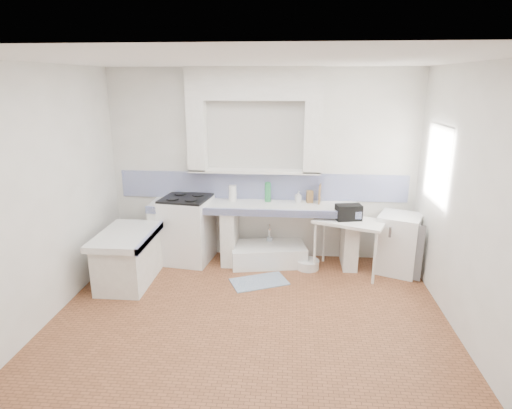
# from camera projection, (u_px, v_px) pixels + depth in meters

# --- Properties ---
(floor) EXTENTS (4.50, 4.50, 0.00)m
(floor) POSITION_uv_depth(u_px,v_px,m) (248.00, 324.00, 4.77)
(floor) COLOR brown
(floor) RESTS_ON ground
(ceiling) EXTENTS (4.50, 4.50, 0.00)m
(ceiling) POSITION_uv_depth(u_px,v_px,m) (247.00, 60.00, 3.98)
(ceiling) COLOR white
(ceiling) RESTS_ON ground
(wall_back) EXTENTS (4.50, 0.00, 4.50)m
(wall_back) POSITION_uv_depth(u_px,v_px,m) (262.00, 166.00, 6.29)
(wall_back) COLOR white
(wall_back) RESTS_ON ground
(wall_front) EXTENTS (4.50, 0.00, 4.50)m
(wall_front) POSITION_uv_depth(u_px,v_px,m) (211.00, 300.00, 2.47)
(wall_front) COLOR white
(wall_front) RESTS_ON ground
(wall_left) EXTENTS (0.00, 4.50, 4.50)m
(wall_left) POSITION_uv_depth(u_px,v_px,m) (39.00, 199.00, 4.57)
(wall_left) COLOR white
(wall_left) RESTS_ON ground
(wall_right) EXTENTS (0.00, 4.50, 4.50)m
(wall_right) POSITION_uv_depth(u_px,v_px,m) (475.00, 209.00, 4.19)
(wall_right) COLOR white
(wall_right) RESTS_ON ground
(alcove_mass) EXTENTS (1.90, 0.25, 0.45)m
(alcove_mass) POSITION_uv_depth(u_px,v_px,m) (254.00, 83.00, 5.85)
(alcove_mass) COLOR white
(alcove_mass) RESTS_ON ground
(window_frame) EXTENTS (0.35, 0.86, 1.06)m
(window_frame) POSITION_uv_depth(u_px,v_px,m) (453.00, 166.00, 5.27)
(window_frame) COLOR #3A2512
(window_frame) RESTS_ON ground
(lace_valance) EXTENTS (0.01, 0.84, 0.24)m
(lace_valance) POSITION_uv_depth(u_px,v_px,m) (444.00, 135.00, 5.17)
(lace_valance) COLOR white
(lace_valance) RESTS_ON ground
(counter_slab) EXTENTS (3.00, 0.60, 0.08)m
(counter_slab) POSITION_uv_depth(u_px,v_px,m) (253.00, 207.00, 6.16)
(counter_slab) COLOR white
(counter_slab) RESTS_ON ground
(counter_lip) EXTENTS (3.00, 0.04, 0.10)m
(counter_lip) POSITION_uv_depth(u_px,v_px,m) (251.00, 212.00, 5.90)
(counter_lip) COLOR navy
(counter_lip) RESTS_ON ground
(counter_pier_left) EXTENTS (0.20, 0.55, 0.82)m
(counter_pier_left) POSITION_uv_depth(u_px,v_px,m) (161.00, 233.00, 6.41)
(counter_pier_left) COLOR white
(counter_pier_left) RESTS_ON ground
(counter_pier_mid) EXTENTS (0.20, 0.55, 0.82)m
(counter_pier_mid) POSITION_uv_depth(u_px,v_px,m) (230.00, 235.00, 6.32)
(counter_pier_mid) COLOR white
(counter_pier_mid) RESTS_ON ground
(counter_pier_right) EXTENTS (0.20, 0.55, 0.82)m
(counter_pier_right) POSITION_uv_depth(u_px,v_px,m) (349.00, 239.00, 6.17)
(counter_pier_right) COLOR white
(counter_pier_right) RESTS_ON ground
(peninsula_top) EXTENTS (0.70, 1.10, 0.08)m
(peninsula_top) POSITION_uv_depth(u_px,v_px,m) (126.00, 236.00, 5.59)
(peninsula_top) COLOR white
(peninsula_top) RESTS_ON ground
(peninsula_base) EXTENTS (0.60, 1.00, 0.62)m
(peninsula_base) POSITION_uv_depth(u_px,v_px,m) (129.00, 260.00, 5.69)
(peninsula_base) COLOR white
(peninsula_base) RESTS_ON ground
(peninsula_lip) EXTENTS (0.04, 1.10, 0.10)m
(peninsula_lip) POSITION_uv_depth(u_px,v_px,m) (151.00, 236.00, 5.56)
(peninsula_lip) COLOR navy
(peninsula_lip) RESTS_ON ground
(backsplash) EXTENTS (4.27, 0.03, 0.40)m
(backsplash) POSITION_uv_depth(u_px,v_px,m) (262.00, 186.00, 6.36)
(backsplash) COLOR navy
(backsplash) RESTS_ON ground
(stove) EXTENTS (0.76, 0.74, 0.96)m
(stove) POSITION_uv_depth(u_px,v_px,m) (187.00, 230.00, 6.33)
(stove) COLOR white
(stove) RESTS_ON ground
(sink) EXTENTS (1.16, 0.76, 0.26)m
(sink) POSITION_uv_depth(u_px,v_px,m) (268.00, 255.00, 6.32)
(sink) COLOR white
(sink) RESTS_ON ground
(side_table) EXTENTS (1.05, 0.82, 0.04)m
(side_table) POSITION_uv_depth(u_px,v_px,m) (348.00, 246.00, 5.96)
(side_table) COLOR white
(side_table) RESTS_ON ground
(fridge) EXTENTS (0.71, 0.71, 0.83)m
(fridge) POSITION_uv_depth(u_px,v_px,m) (398.00, 243.00, 5.98)
(fridge) COLOR white
(fridge) RESTS_ON ground
(bucket_red) EXTENTS (0.31, 0.31, 0.25)m
(bucket_red) POSITION_uv_depth(u_px,v_px,m) (249.00, 257.00, 6.24)
(bucket_red) COLOR red
(bucket_red) RESTS_ON ground
(bucket_orange) EXTENTS (0.29, 0.29, 0.27)m
(bucket_orange) POSITION_uv_depth(u_px,v_px,m) (274.00, 254.00, 6.32)
(bucket_orange) COLOR orange
(bucket_orange) RESTS_ON ground
(bucket_blue) EXTENTS (0.32, 0.32, 0.28)m
(bucket_blue) POSITION_uv_depth(u_px,v_px,m) (285.00, 255.00, 6.30)
(bucket_blue) COLOR #0839C6
(bucket_blue) RESTS_ON ground
(basin_white) EXTENTS (0.35, 0.35, 0.13)m
(basin_white) POSITION_uv_depth(u_px,v_px,m) (308.00, 264.00, 6.16)
(basin_white) COLOR white
(basin_white) RESTS_ON ground
(water_bottle_a) EXTENTS (0.09, 0.09, 0.27)m
(water_bottle_a) POSITION_uv_depth(u_px,v_px,m) (267.00, 250.00, 6.49)
(water_bottle_a) COLOR silver
(water_bottle_a) RESTS_ON ground
(water_bottle_b) EXTENTS (0.10, 0.10, 0.34)m
(water_bottle_b) POSITION_uv_depth(u_px,v_px,m) (270.00, 248.00, 6.48)
(water_bottle_b) COLOR silver
(water_bottle_b) RESTS_ON ground
(black_bag) EXTENTS (0.37, 0.26, 0.21)m
(black_bag) POSITION_uv_depth(u_px,v_px,m) (349.00, 212.00, 5.84)
(black_bag) COLOR black
(black_bag) RESTS_ON side_table
(green_bottle_a) EXTENTS (0.08, 0.08, 0.29)m
(green_bottle_a) POSITION_uv_depth(u_px,v_px,m) (267.00, 192.00, 6.24)
(green_bottle_a) COLOR #277D44
(green_bottle_a) RESTS_ON counter_slab
(green_bottle_b) EXTENTS (0.07, 0.07, 0.29)m
(green_bottle_b) POSITION_uv_depth(u_px,v_px,m) (269.00, 192.00, 6.24)
(green_bottle_b) COLOR #277D44
(green_bottle_b) RESTS_ON counter_slab
(knife_block) EXTENTS (0.10, 0.09, 0.18)m
(knife_block) POSITION_uv_depth(u_px,v_px,m) (310.00, 197.00, 6.20)
(knife_block) COLOR olive
(knife_block) RESTS_ON counter_slab
(cutting_board) EXTENTS (0.05, 0.20, 0.27)m
(cutting_board) POSITION_uv_depth(u_px,v_px,m) (320.00, 194.00, 6.18)
(cutting_board) COLOR olive
(cutting_board) RESTS_ON counter_slab
(paper_towel) EXTENTS (0.14, 0.14, 0.23)m
(paper_towel) POSITION_uv_depth(u_px,v_px,m) (233.00, 193.00, 6.29)
(paper_towel) COLOR white
(paper_towel) RESTS_ON counter_slab
(soap_bottle) EXTENTS (0.10, 0.10, 0.17)m
(soap_bottle) POSITION_uv_depth(u_px,v_px,m) (298.00, 197.00, 6.22)
(soap_bottle) COLOR white
(soap_bottle) RESTS_ON counter_slab
(rug) EXTENTS (0.84, 0.68, 0.01)m
(rug) POSITION_uv_depth(u_px,v_px,m) (259.00, 282.00, 5.75)
(rug) COLOR #34587E
(rug) RESTS_ON ground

